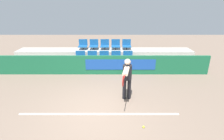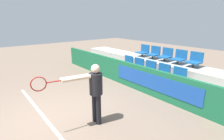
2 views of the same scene
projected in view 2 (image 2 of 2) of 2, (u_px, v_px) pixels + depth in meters
The scene contains 16 objects.
ground_plane at pixel (52, 117), 4.74m from camera, with size 30.00×30.00×0.00m, color #7A6656.
court_baseline at pixel (46, 119), 4.63m from camera, with size 5.12×0.08×0.01m.
barrier_wall at pixel (136, 77), 6.54m from camera, with size 10.37×0.14×0.95m.
bleacher_tier_front at pixel (146, 80), 7.01m from camera, with size 9.97×1.08×0.41m.
bleacher_tier_middle at pixel (163, 70), 7.60m from camera, with size 9.97×1.08×0.82m.
stadium_chair_0 at pixel (127, 63), 7.90m from camera, with size 0.50×0.45×0.56m.
stadium_chair_1 at pixel (137, 65), 7.43m from camera, with size 0.50×0.45×0.56m.
stadium_chair_2 at pixel (149, 69), 6.96m from camera, with size 0.50×0.45×0.56m.
stadium_chair_3 at pixel (162, 72), 6.48m from camera, with size 0.50×0.45×0.56m.
stadium_chair_4 at pixel (178, 76), 6.01m from camera, with size 0.50×0.45×0.56m.
stadium_chair_5 at pixel (143, 51), 8.44m from camera, with size 0.50×0.45×0.56m.
stadium_chair_6 at pixel (154, 53), 7.97m from camera, with size 0.50×0.45×0.56m.
stadium_chair_7 at pixel (166, 55), 7.49m from camera, with size 0.50×0.45×0.56m.
stadium_chair_8 at pixel (179, 58), 7.02m from camera, with size 0.50×0.45×0.56m.
stadium_chair_9 at pixel (195, 60), 6.55m from camera, with size 0.50×0.45×0.56m.
tennis_player at pixel (93, 88), 4.21m from camera, with size 0.42×1.57×1.54m.
Camera 2 is at (4.28, -1.36, 2.56)m, focal length 28.00 mm.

